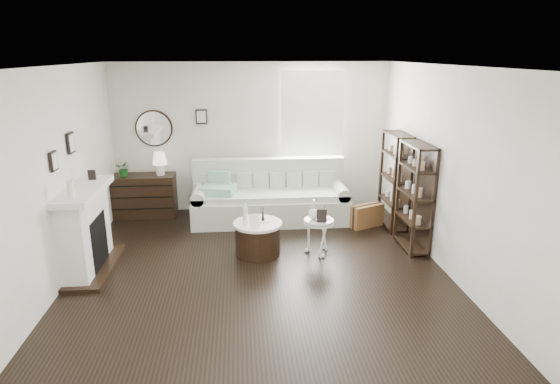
{
  "coord_description": "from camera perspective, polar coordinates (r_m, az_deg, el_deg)",
  "views": [
    {
      "loc": [
        -0.24,
        -5.75,
        2.86
      ],
      "look_at": [
        0.34,
        0.8,
        0.88
      ],
      "focal_mm": 30.0,
      "sensor_mm": 36.0,
      "label": 1
    }
  ],
  "objects": [
    {
      "name": "room",
      "position": [
        8.6,
        1.49,
        8.26
      ],
      "size": [
        5.5,
        5.5,
        5.5
      ],
      "color": "black",
      "rests_on": "ground"
    },
    {
      "name": "fireplace",
      "position": [
        6.81,
        -22.56,
        -4.55
      ],
      "size": [
        0.5,
        1.4,
        1.84
      ],
      "color": "white",
      "rests_on": "ground"
    },
    {
      "name": "shelf_unit_far",
      "position": [
        8.01,
        13.83,
        1.34
      ],
      "size": [
        0.3,
        0.8,
        1.6
      ],
      "color": "black",
      "rests_on": "ground"
    },
    {
      "name": "shelf_unit_near",
      "position": [
        7.2,
        16.08,
        -0.56
      ],
      "size": [
        0.3,
        0.8,
        1.6
      ],
      "color": "black",
      "rests_on": "ground"
    },
    {
      "name": "sofa",
      "position": [
        8.25,
        -1.24,
        -1.04
      ],
      "size": [
        2.69,
        0.93,
        1.05
      ],
      "color": "beige",
      "rests_on": "ground"
    },
    {
      "name": "quilt",
      "position": [
        8.03,
        -7.47,
        0.29
      ],
      "size": [
        0.64,
        0.56,
        0.14
      ],
      "primitive_type": "cube",
      "rotation": [
        0.0,
        0.0,
        -0.23
      ],
      "color": "#2A9C73",
      "rests_on": "sofa"
    },
    {
      "name": "suitcase",
      "position": [
        8.07,
        10.55,
        -2.87
      ],
      "size": [
        0.61,
        0.42,
        0.39
      ],
      "primitive_type": "cube",
      "rotation": [
        0.0,
        0.0,
        0.43
      ],
      "color": "brown",
      "rests_on": "ground"
    },
    {
      "name": "dresser",
      "position": [
        8.76,
        -16.3,
        -0.42
      ],
      "size": [
        1.14,
        0.49,
        0.76
      ],
      "color": "black",
      "rests_on": "ground"
    },
    {
      "name": "table_lamp",
      "position": [
        8.56,
        -14.43,
        3.37
      ],
      "size": [
        0.26,
        0.26,
        0.41
      ],
      "primitive_type": null,
      "rotation": [
        0.0,
        0.0,
        -0.0
      ],
      "color": "beige",
      "rests_on": "dresser"
    },
    {
      "name": "potted_plant",
      "position": [
        8.65,
        -18.48,
        2.72
      ],
      "size": [
        0.28,
        0.26,
        0.28
      ],
      "primitive_type": "imported",
      "rotation": [
        0.0,
        0.0,
        -0.18
      ],
      "color": "#164F17",
      "rests_on": "dresser"
    },
    {
      "name": "drum_table",
      "position": [
        6.86,
        -2.71,
        -5.64
      ],
      "size": [
        0.71,
        0.71,
        0.5
      ],
      "rotation": [
        0.0,
        0.0,
        -0.39
      ],
      "color": "black",
      "rests_on": "ground"
    },
    {
      "name": "pedestal_table",
      "position": [
        6.83,
        4.75,
        -3.71
      ],
      "size": [
        0.44,
        0.44,
        0.53
      ],
      "rotation": [
        0.0,
        0.0,
        0.28
      ],
      "color": "silver",
      "rests_on": "ground"
    },
    {
      "name": "eiffel_drum",
      "position": [
        6.79,
        -2.1,
        -2.82
      ],
      "size": [
        0.13,
        0.13,
        0.19
      ],
      "primitive_type": null,
      "rotation": [
        0.0,
        0.0,
        0.2
      ],
      "color": "black",
      "rests_on": "drum_table"
    },
    {
      "name": "bottle_drum",
      "position": [
        6.64,
        -4.27,
        -2.68
      ],
      "size": [
        0.08,
        0.08,
        0.33
      ],
      "primitive_type": "cylinder",
      "color": "silver",
      "rests_on": "drum_table"
    },
    {
      "name": "card_frame_drum",
      "position": [
        6.57,
        -3.12,
        -3.51
      ],
      "size": [
        0.15,
        0.08,
        0.19
      ],
      "primitive_type": "cube",
      "rotation": [
        -0.21,
        0.0,
        0.18
      ],
      "color": "white",
      "rests_on": "drum_table"
    },
    {
      "name": "eiffel_ped",
      "position": [
        6.82,
        5.45,
        -2.6
      ],
      "size": [
        0.1,
        0.1,
        0.16
      ],
      "primitive_type": null,
      "rotation": [
        0.0,
        0.0,
        0.01
      ],
      "color": "black",
      "rests_on": "pedestal_table"
    },
    {
      "name": "flask_ped",
      "position": [
        6.77,
        4.13,
        -2.16
      ],
      "size": [
        0.16,
        0.16,
        0.29
      ],
      "primitive_type": null,
      "color": "silver",
      "rests_on": "pedestal_table"
    },
    {
      "name": "card_frame_ped",
      "position": [
        6.67,
        5.11,
        -2.92
      ],
      "size": [
        0.15,
        0.08,
        0.19
      ],
      "primitive_type": "cube",
      "rotation": [
        -0.21,
        0.0,
        -0.19
      ],
      "color": "black",
      "rests_on": "pedestal_table"
    }
  ]
}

